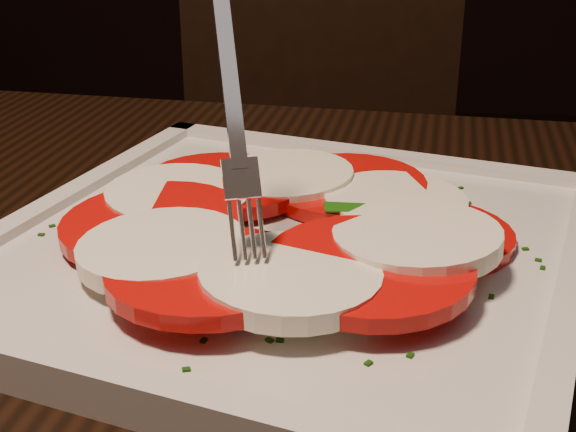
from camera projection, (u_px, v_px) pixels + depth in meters
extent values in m
cube|color=black|center=(455.00, 399.00, 0.37)|extent=(1.28, 0.92, 0.04)
cube|color=black|center=(318.00, 251.00, 1.15)|extent=(0.44, 0.44, 0.04)
cube|color=black|center=(320.00, 49.00, 1.22)|extent=(0.42, 0.06, 0.46)
cylinder|color=black|center=(214.00, 329.00, 1.42)|extent=(0.04, 0.04, 0.41)
cylinder|color=black|center=(418.00, 332.00, 1.41)|extent=(0.04, 0.04, 0.41)
cube|color=silver|center=(288.00, 253.00, 0.45)|extent=(0.40, 0.40, 0.01)
cylinder|color=#CD0506|center=(422.00, 233.00, 0.45)|extent=(0.10, 0.10, 0.02)
cylinder|color=white|center=(395.00, 204.00, 0.48)|extent=(0.09, 0.09, 0.01)
cylinder|color=#CD0506|center=(346.00, 187.00, 0.51)|extent=(0.10, 0.10, 0.01)
cylinder|color=white|center=(286.00, 178.00, 0.51)|extent=(0.09, 0.09, 0.01)
cylinder|color=#CD0506|center=(227.00, 184.00, 0.50)|extent=(0.10, 0.10, 0.01)
cylinder|color=white|center=(178.00, 198.00, 0.48)|extent=(0.09, 0.09, 0.01)
cylinder|color=#CD0506|center=(152.00, 223.00, 0.44)|extent=(0.10, 0.10, 0.02)
cylinder|color=white|center=(161.00, 249.00, 0.41)|extent=(0.09, 0.09, 0.01)
cylinder|color=#CD0506|center=(211.00, 274.00, 0.38)|extent=(0.10, 0.10, 0.01)
cylinder|color=white|center=(290.00, 279.00, 0.37)|extent=(0.09, 0.09, 0.01)
cylinder|color=#CD0506|center=(368.00, 268.00, 0.38)|extent=(0.10, 0.10, 0.01)
cylinder|color=white|center=(417.00, 239.00, 0.41)|extent=(0.09, 0.09, 0.02)
cube|color=#1B580F|center=(248.00, 262.00, 0.40)|extent=(0.04, 0.04, 0.00)
cube|color=#1B580F|center=(307.00, 176.00, 0.51)|extent=(0.04, 0.04, 0.01)
cube|color=#1B580F|center=(210.00, 231.00, 0.43)|extent=(0.03, 0.03, 0.00)
cube|color=#1B580F|center=(160.00, 257.00, 0.40)|extent=(0.02, 0.04, 0.00)
cube|color=#1B580F|center=(359.00, 208.00, 0.46)|extent=(0.04, 0.02, 0.00)
cube|color=#1B580F|center=(252.00, 261.00, 0.40)|extent=(0.03, 0.03, 0.00)
cube|color=#1B580F|center=(229.00, 204.00, 0.47)|extent=(0.03, 0.05, 0.00)
cube|color=#1B580F|center=(319.00, 288.00, 0.37)|extent=(0.03, 0.04, 0.00)
cube|color=#12380A|center=(245.00, 176.00, 0.54)|extent=(0.00, 0.00, 0.00)
cube|color=#12380A|center=(525.00, 249.00, 0.44)|extent=(0.00, 0.00, 0.00)
cube|color=#12380A|center=(270.00, 340.00, 0.35)|extent=(0.00, 0.00, 0.00)
cube|color=#12380A|center=(186.00, 369.00, 0.33)|extent=(0.00, 0.00, 0.00)
cube|color=#12380A|center=(368.00, 363.00, 0.34)|extent=(0.00, 0.00, 0.00)
cube|color=#12380A|center=(491.00, 297.00, 0.39)|extent=(0.00, 0.00, 0.00)
cube|color=#12380A|center=(468.00, 203.00, 0.50)|extent=(0.00, 0.00, 0.00)
cube|color=#12380A|center=(41.00, 235.00, 0.45)|extent=(0.00, 0.00, 0.00)
cube|color=#12380A|center=(410.00, 355.00, 0.34)|extent=(0.00, 0.00, 0.00)
cube|color=#12380A|center=(450.00, 220.00, 0.47)|extent=(0.00, 0.00, 0.00)
cube|color=#12380A|center=(178.00, 172.00, 0.55)|extent=(0.00, 0.00, 0.00)
cube|color=#12380A|center=(52.00, 226.00, 0.46)|extent=(0.00, 0.00, 0.00)
cube|color=#12380A|center=(204.00, 340.00, 0.35)|extent=(0.00, 0.00, 0.00)
cube|color=#12380A|center=(369.00, 166.00, 0.56)|extent=(0.00, 0.00, 0.00)
cube|color=#12380A|center=(133.00, 318.00, 0.37)|extent=(0.00, 0.00, 0.00)
cube|color=#12380A|center=(418.00, 202.00, 0.50)|extent=(0.00, 0.00, 0.00)
cube|color=#12380A|center=(280.00, 340.00, 0.35)|extent=(0.00, 0.00, 0.00)
cube|color=#12380A|center=(543.00, 268.00, 0.42)|extent=(0.00, 0.00, 0.00)
cube|color=#12380A|center=(119.00, 226.00, 0.46)|extent=(0.00, 0.00, 0.00)
cube|color=#12380A|center=(115.00, 296.00, 0.39)|extent=(0.00, 0.00, 0.00)
cube|color=#12380A|center=(468.00, 231.00, 0.46)|extent=(0.00, 0.00, 0.00)
cube|color=#12380A|center=(472.00, 208.00, 0.49)|extent=(0.00, 0.00, 0.00)
cube|color=#12380A|center=(461.00, 188.00, 0.52)|extent=(0.00, 0.00, 0.00)
cube|color=#12380A|center=(538.00, 260.00, 0.42)|extent=(0.00, 0.00, 0.00)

